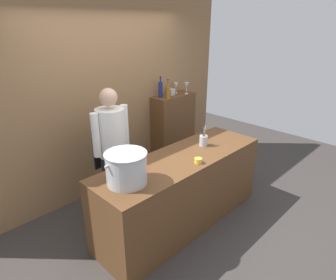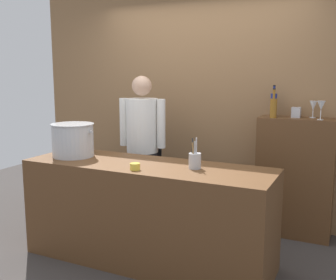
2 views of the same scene
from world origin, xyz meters
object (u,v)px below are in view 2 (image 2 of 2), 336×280
Objects in this scene: chef at (143,140)px; wine_bottle_amber at (273,107)px; utensil_crock at (195,160)px; wine_bottle_cobalt at (274,104)px; wine_glass_short at (321,106)px; spice_tin_silver at (296,112)px; wine_glass_tall at (313,106)px; stockpot_large at (73,140)px; butter_jar at (135,167)px.

chef is 1.42m from wine_bottle_amber.
wine_bottle_cobalt reaches higher than utensil_crock.
spice_tin_silver is at bearing 155.44° from wine_glass_short.
wine_glass_short is at bearing -60.84° from wine_glass_tall.
wine_glass_short is at bearing 27.79° from stockpot_large.
chef is at bearing -162.52° from wine_glass_tall.
wine_bottle_cobalt is 3.12× the size of spice_tin_silver.
butter_jar is at bearing -122.88° from wine_bottle_amber.
wine_glass_short is at bearing 2.08° from wine_bottle_amber.
wine_bottle_amber reaches higher than stockpot_large.
wine_glass_tall is (1.68, 0.53, 0.39)m from chef.
chef reaches higher than stockpot_large.
chef is 15.92× the size of spice_tin_silver.
butter_jar is 1.97m from wine_glass_tall.
stockpot_large is 5.53× the size of butter_jar.
utensil_crock is 1.51m from wine_glass_tall.
utensil_crock is 1.20m from wine_bottle_amber.
wine_bottle_amber is (1.66, 1.10, 0.29)m from stockpot_large.
butter_jar is (-0.42, -0.26, -0.04)m from utensil_crock.
stockpot_large is at bearing -143.00° from wine_bottle_cobalt.
stockpot_large is at bearing -178.04° from utensil_crock.
wine_glass_short is at bearing -24.56° from spice_tin_silver.
wine_glass_short is 0.18m from wine_glass_tall.
wine_bottle_amber reaches higher than spice_tin_silver.
wine_bottle_amber is at bearing 33.41° from stockpot_large.
wine_bottle_cobalt is 0.39m from wine_glass_tall.
stockpot_large is 2.49× the size of wine_glass_short.
butter_jar is 0.48× the size of wine_glass_tall.
chef is 3.59× the size of stockpot_large.
spice_tin_silver is at bearing 53.83° from butter_jar.
butter_jar is (0.47, -0.96, -0.04)m from chef.
utensil_crock is (0.89, -0.70, 0.01)m from chef.
chef is 0.82m from stockpot_large.
wine_bottle_cobalt reaches higher than spice_tin_silver.
butter_jar is at bearing -129.13° from wine_glass_tall.
wine_bottle_cobalt is at bearing 100.81° from wine_bottle_amber.
utensil_crock is 1.44m from wine_glass_short.
wine_bottle_cobalt reaches higher than wine_glass_short.
wine_glass_tall reaches higher than utensil_crock.
stockpot_large is 2.41m from wine_glass_short.
stockpot_large is at bearing -146.75° from spice_tin_silver.
wine_bottle_cobalt is 0.24m from spice_tin_silver.
wine_bottle_cobalt is at bearing 60.41° from butter_jar.
butter_jar is at bearing -126.17° from spice_tin_silver.
chef is 9.60× the size of wine_glass_tall.
stockpot_large is 2.07m from wine_bottle_cobalt.
spice_tin_silver is (-0.16, -0.05, -0.07)m from wine_glass_tall.
utensil_crock is 0.50m from butter_jar.
spice_tin_silver is (1.87, 1.22, 0.24)m from stockpot_large.
chef reaches higher than wine_bottle_cobalt.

